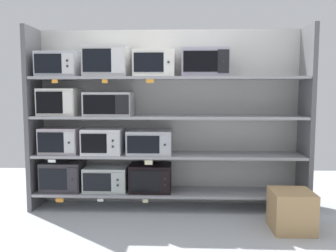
{
  "coord_description": "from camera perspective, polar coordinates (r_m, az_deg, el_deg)",
  "views": [
    {
      "loc": [
        0.15,
        -3.89,
        1.33
      ],
      "look_at": [
        0.0,
        0.0,
        0.95
      ],
      "focal_mm": 36.96,
      "sensor_mm": 36.0,
      "label": 1
    }
  ],
  "objects": [
    {
      "name": "shelf_0",
      "position": [
        4.06,
        0.0,
        -10.85
      ],
      "size": [
        3.02,
        0.43,
        0.03
      ],
      "primitive_type": "cube",
      "color": "#99999E",
      "rests_on": "ground"
    },
    {
      "name": "price_tag_6",
      "position": [
        3.76,
        -10.38,
        7.28
      ],
      "size": [
        0.06,
        0.0,
        0.04
      ],
      "primitive_type": "cube",
      "color": "orange"
    },
    {
      "name": "microwave_9",
      "position": [
        3.99,
        -10.06,
        10.38
      ],
      "size": [
        0.48,
        0.38,
        0.33
      ],
      "color": "#BBBBBB",
      "rests_on": "shelf_3"
    },
    {
      "name": "ground",
      "position": [
        3.19,
        -0.75,
        -19.31
      ],
      "size": [
        7.02,
        6.0,
        0.02
      ],
      "primitive_type": "cube",
      "color": "#B2B7BC"
    },
    {
      "name": "shipping_carton",
      "position": [
        3.63,
        19.68,
        -13.01
      ],
      "size": [
        0.39,
        0.39,
        0.39
      ],
      "primitive_type": "cube",
      "color": "tan",
      "rests_on": "ground"
    },
    {
      "name": "upright_right",
      "position": [
        4.14,
        21.82,
        0.99
      ],
      "size": [
        0.05,
        0.43,
        2.06
      ],
      "primitive_type": "cube",
      "color": "#5B5B5E",
      "rests_on": "ground"
    },
    {
      "name": "microwave_11",
      "position": [
        3.91,
        6.05,
        10.32
      ],
      "size": [
        0.51,
        0.39,
        0.31
      ],
      "color": "#9F99AD",
      "rests_on": "shelf_3"
    },
    {
      "name": "shelf_1",
      "position": [
        3.96,
        0.0,
        -4.8
      ],
      "size": [
        3.02,
        0.43,
        0.03
      ],
      "primitive_type": "cube",
      "color": "#99999E"
    },
    {
      "name": "price_tag_0",
      "position": [
        4.09,
        -17.44,
        -11.61
      ],
      "size": [
        0.09,
        0.0,
        0.05
      ],
      "primitive_type": "cube",
      "color": "orange"
    },
    {
      "name": "shelf_3",
      "position": [
        3.89,
        0.0,
        7.89
      ],
      "size": [
        3.02,
        0.43,
        0.03
      ],
      "primitive_type": "cube",
      "color": "#99999E"
    },
    {
      "name": "price_tag_5",
      "position": [
        3.92,
        -18.17,
        7.03
      ],
      "size": [
        0.07,
        0.0,
        0.04
      ],
      "primitive_type": "cube",
      "color": "orange"
    },
    {
      "name": "microwave_4",
      "position": [
        4.02,
        -10.54,
        -2.42
      ],
      "size": [
        0.44,
        0.42,
        0.29
      ],
      "color": "silver",
      "rests_on": "shelf_1"
    },
    {
      "name": "price_tag_1",
      "position": [
        3.96,
        -11.09,
        -11.92
      ],
      "size": [
        0.07,
        0.0,
        0.03
      ],
      "primitive_type": "cube",
      "color": "white"
    },
    {
      "name": "microwave_6",
      "position": [
        4.13,
        -17.47,
        3.78
      ],
      "size": [
        0.43,
        0.35,
        0.3
      ],
      "color": "silver",
      "rests_on": "shelf_2"
    },
    {
      "name": "price_tag_4",
      "position": [
        3.77,
        -3.22,
        -6.03
      ],
      "size": [
        0.09,
        0.0,
        0.05
      ],
      "primitive_type": "cube",
      "color": "beige"
    },
    {
      "name": "price_tag_2",
      "position": [
        3.88,
        -3.76,
        -12.25
      ],
      "size": [
        0.06,
        0.0,
        0.04
      ],
      "primitive_type": "cube",
      "color": "beige"
    },
    {
      "name": "microwave_10",
      "position": [
        3.91,
        -2.21,
        10.2
      ],
      "size": [
        0.45,
        0.44,
        0.29
      ],
      "color": "silver",
      "rests_on": "shelf_3"
    },
    {
      "name": "microwave_3",
      "position": [
        4.16,
        -17.24,
        -2.28
      ],
      "size": [
        0.43,
        0.35,
        0.29
      ],
      "color": "#BEB1BB",
      "rests_on": "shelf_1"
    },
    {
      "name": "price_tag_3",
      "position": [
        4.01,
        -18.63,
        -5.49
      ],
      "size": [
        0.08,
        0.0,
        0.03
      ],
      "primitive_type": "cube",
      "color": "white"
    },
    {
      "name": "microwave_0",
      "position": [
        4.23,
        -16.93,
        -7.86
      ],
      "size": [
        0.46,
        0.35,
        0.33
      ],
      "color": "#322F35",
      "rests_on": "shelf_0"
    },
    {
      "name": "upright_left",
      "position": [
        4.25,
        -21.22,
        1.12
      ],
      "size": [
        0.05,
        0.43,
        2.06
      ],
      "primitive_type": "cube",
      "color": "#5B5B5E",
      "rests_on": "ground"
    },
    {
      "name": "shelf_2",
      "position": [
        3.9,
        0.0,
        1.5
      ],
      "size": [
        3.02,
        0.43,
        0.03
      ],
      "primitive_type": "cube",
      "color": "#99999E"
    },
    {
      "name": "microwave_8",
      "position": [
        4.13,
        -17.48,
        9.6
      ],
      "size": [
        0.45,
        0.38,
        0.27
      ],
      "color": "#B3B7BF",
      "rests_on": "shelf_3"
    },
    {
      "name": "back_panel",
      "position": [
        4.13,
        0.13,
        1.38
      ],
      "size": [
        3.22,
        0.04,
        2.06
      ],
      "primitive_type": "cube",
      "color": "#B2B2AD",
      "rests_on": "ground"
    },
    {
      "name": "microwave_5",
      "position": [
        3.94,
        -3.0,
        -2.64
      ],
      "size": [
        0.5,
        0.42,
        0.27
      ],
      "color": "#B1B3B9",
      "rests_on": "shelf_1"
    },
    {
      "name": "price_tag_7",
      "position": [
        3.69,
        -2.98,
        7.41
      ],
      "size": [
        0.08,
        0.0,
        0.04
      ],
      "primitive_type": "cube",
      "color": "orange"
    },
    {
      "name": "microwave_7",
      "position": [
        3.97,
        -9.66,
        3.6
      ],
      "size": [
        0.52,
        0.4,
        0.26
      ],
      "color": "#BAB8BC",
      "rests_on": "shelf_2"
    },
    {
      "name": "microwave_1",
      "position": [
        4.1,
        -10.13,
        -8.53
      ],
      "size": [
        0.49,
        0.34,
        0.28
      ],
      "color": "#B4BEBA",
      "rests_on": "shelf_0"
    },
    {
      "name": "microwave_2",
      "position": [
        4.02,
        -2.89,
        -8.51
      ],
      "size": [
        0.47,
        0.36,
        0.31
      ],
      "color": "black",
      "rests_on": "shelf_0"
    }
  ]
}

